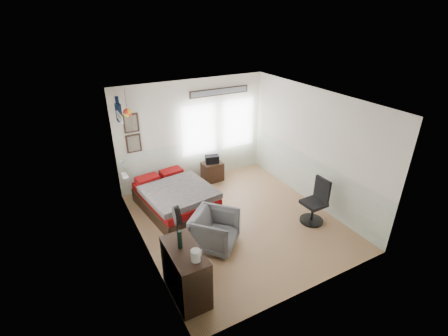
{
  "coord_description": "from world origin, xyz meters",
  "views": [
    {
      "loc": [
        -3.05,
        -5.06,
        4.23
      ],
      "look_at": [
        -0.1,
        0.4,
        1.15
      ],
      "focal_mm": 26.0,
      "sensor_mm": 36.0,
      "label": 1
    }
  ],
  "objects_px": {
    "armchair": "(215,230)",
    "task_chair": "(315,205)",
    "nightstand": "(212,171)",
    "bed": "(176,198)",
    "dresser": "(186,272)"
  },
  "relations": [
    {
      "from": "armchair",
      "to": "task_chair",
      "type": "height_order",
      "value": "task_chair"
    },
    {
      "from": "nightstand",
      "to": "task_chair",
      "type": "height_order",
      "value": "task_chair"
    },
    {
      "from": "armchair",
      "to": "bed",
      "type": "bearing_deg",
      "value": 54.32
    },
    {
      "from": "dresser",
      "to": "nightstand",
      "type": "relative_size",
      "value": 1.93
    },
    {
      "from": "dresser",
      "to": "task_chair",
      "type": "height_order",
      "value": "task_chair"
    },
    {
      "from": "bed",
      "to": "dresser",
      "type": "distance_m",
      "value": 2.53
    },
    {
      "from": "dresser",
      "to": "nightstand",
      "type": "distance_m",
      "value": 3.94
    },
    {
      "from": "nightstand",
      "to": "armchair",
      "type": "bearing_deg",
      "value": -117.34
    },
    {
      "from": "armchair",
      "to": "nightstand",
      "type": "relative_size",
      "value": 1.59
    },
    {
      "from": "bed",
      "to": "nightstand",
      "type": "relative_size",
      "value": 4.04
    },
    {
      "from": "armchair",
      "to": "task_chair",
      "type": "bearing_deg",
      "value": -50.15
    },
    {
      "from": "nightstand",
      "to": "task_chair",
      "type": "relative_size",
      "value": 0.51
    },
    {
      "from": "armchair",
      "to": "nightstand",
      "type": "height_order",
      "value": "armchair"
    },
    {
      "from": "dresser",
      "to": "nightstand",
      "type": "xyz_separation_m",
      "value": [
        2.12,
        3.31,
        -0.19
      ]
    },
    {
      "from": "bed",
      "to": "armchair",
      "type": "xyz_separation_m",
      "value": [
        0.21,
        -1.59,
        0.07
      ]
    }
  ]
}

